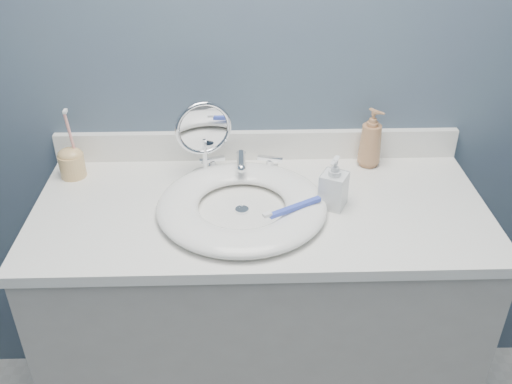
{
  "coord_description": "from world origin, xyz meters",
  "views": [
    {
      "loc": [
        -0.05,
        -0.31,
        1.73
      ],
      "look_at": [
        -0.01,
        0.94,
        0.94
      ],
      "focal_mm": 40.0,
      "sensor_mm": 36.0,
      "label": 1
    }
  ],
  "objects_px": {
    "makeup_mirror": "(204,137)",
    "soap_bottle_amber": "(371,138)",
    "soap_bottle_clear": "(334,182)",
    "toothbrush_holder": "(72,161)"
  },
  "relations": [
    {
      "from": "makeup_mirror",
      "to": "soap_bottle_amber",
      "type": "relative_size",
      "value": 1.31
    },
    {
      "from": "soap_bottle_amber",
      "to": "soap_bottle_clear",
      "type": "distance_m",
      "value": 0.26
    },
    {
      "from": "soap_bottle_amber",
      "to": "toothbrush_holder",
      "type": "xyz_separation_m",
      "value": [
        -0.87,
        -0.04,
        -0.04
      ]
    },
    {
      "from": "soap_bottle_clear",
      "to": "toothbrush_holder",
      "type": "distance_m",
      "value": 0.75
    },
    {
      "from": "makeup_mirror",
      "to": "toothbrush_holder",
      "type": "distance_m",
      "value": 0.4
    },
    {
      "from": "makeup_mirror",
      "to": "soap_bottle_clear",
      "type": "relative_size",
      "value": 1.63
    },
    {
      "from": "soap_bottle_amber",
      "to": "makeup_mirror",
      "type": "bearing_deg",
      "value": 144.63
    },
    {
      "from": "soap_bottle_clear",
      "to": "soap_bottle_amber",
      "type": "bearing_deg",
      "value": 84.7
    },
    {
      "from": "soap_bottle_amber",
      "to": "toothbrush_holder",
      "type": "height_order",
      "value": "toothbrush_holder"
    },
    {
      "from": "makeup_mirror",
      "to": "toothbrush_holder",
      "type": "height_order",
      "value": "makeup_mirror"
    }
  ]
}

